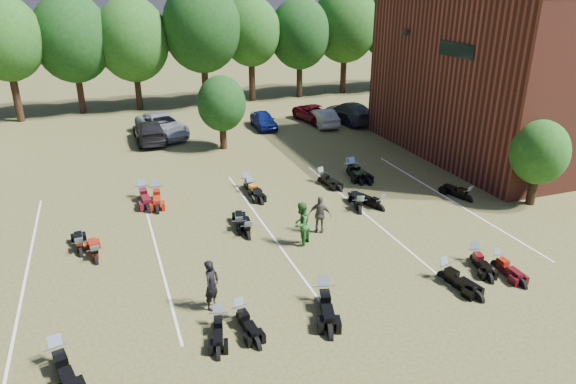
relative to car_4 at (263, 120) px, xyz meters
name	(u,v)px	position (x,y,z in m)	size (l,w,h in m)	color
ground	(354,246)	(-2.13, -19.56, -0.64)	(160.00, 160.00, 0.00)	brown
car_2	(162,125)	(-7.61, 0.43, 0.16)	(2.65, 5.76, 1.60)	gray
car_3	(150,131)	(-8.61, -0.63, 0.09)	(2.05, 5.05, 1.46)	black
car_4	(263,120)	(0.00, 0.00, 0.00)	(1.51, 3.77, 1.28)	#0C1557
car_5	(323,117)	(4.59, -0.87, 0.03)	(1.42, 4.06, 1.34)	#9C9D99
car_6	(316,114)	(4.57, 0.42, 0.00)	(2.11, 4.59, 1.27)	#5E0514
car_7	(349,112)	(7.05, -0.55, 0.15)	(2.22, 5.47, 1.59)	#36363A
person_black	(212,285)	(-8.78, -21.85, 0.28)	(0.67, 0.44, 1.85)	black
person_green	(301,224)	(-4.20, -18.58, 0.33)	(0.94, 0.74, 1.94)	#245A21
person_grey	(320,215)	(-2.97, -17.79, 0.23)	(1.02, 0.42, 1.74)	#504A44
motorcycle_0	(60,365)	(-13.68, -23.13, -0.64)	(0.78, 2.44, 1.36)	black
motorcycle_1	(219,326)	(-8.83, -22.96, -0.64)	(0.64, 2.00, 1.11)	black
motorcycle_2	(323,302)	(-5.04, -22.89, -0.64)	(0.80, 2.51, 1.40)	black
motorcycle_3	(241,320)	(-8.07, -22.87, -0.64)	(0.65, 2.04, 1.14)	black
motorcycle_4	(444,279)	(-0.08, -23.04, -0.64)	(0.71, 2.22, 1.24)	black
motorcycle_5	(474,261)	(1.86, -22.36, -0.64)	(0.65, 2.04, 1.13)	black
motorcycle_6	(496,267)	(2.41, -23.03, -0.64)	(0.64, 2.02, 1.13)	#41090F
motorcycle_7	(97,262)	(-12.54, -17.12, -0.64)	(0.64, 2.02, 1.13)	#971A0A
motorcycle_8	(81,254)	(-13.13, -16.26, -0.64)	(0.66, 2.06, 1.15)	black
motorcycle_9	(240,233)	(-6.41, -16.61, -0.64)	(0.68, 2.13, 1.19)	black
motorcycle_10	(248,238)	(-6.17, -17.20, -0.64)	(0.67, 2.11, 1.18)	black
motorcycle_11	(359,212)	(-0.28, -16.47, -0.64)	(0.74, 2.31, 1.29)	black
motorcycle_12	(380,210)	(0.80, -16.59, -0.64)	(0.65, 2.05, 1.14)	black
motorcycle_13	(467,201)	(5.62, -17.14, -0.64)	(0.69, 2.17, 1.21)	black
motorcycle_14	(143,198)	(-10.11, -10.98, -0.64)	(0.80, 2.51, 1.40)	#4E0B15
motorcycle_15	(157,198)	(-9.41, -11.29, -0.64)	(0.77, 2.43, 1.36)	#971C0B
motorcycle_16	(246,187)	(-4.61, -11.39, -0.64)	(0.67, 2.10, 1.17)	black
motorcycle_17	(251,193)	(-4.61, -12.21, -0.64)	(0.69, 2.17, 1.21)	black
motorcycle_18	(321,182)	(-0.41, -12.09, -0.64)	(0.68, 2.13, 1.19)	black
motorcycle_19	(352,174)	(1.82, -11.49, -0.64)	(0.79, 2.48, 1.38)	black
motorcycle_20	(349,174)	(1.69, -11.39, -0.64)	(0.76, 2.39, 1.33)	black
tree_line	(195,33)	(-3.13, 9.44, 5.67)	(56.00, 6.00, 9.79)	black
young_tree_near_building	(540,152)	(8.37, -18.56, 2.11)	(2.80, 2.80, 4.16)	black
young_tree_midfield	(221,104)	(-4.13, -4.06, 2.45)	(3.20, 3.20, 4.70)	black
parking_lines	(266,228)	(-5.13, -16.56, -0.64)	(20.10, 14.00, 0.01)	silver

